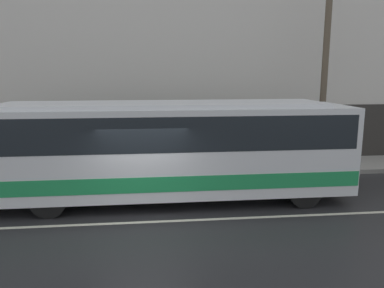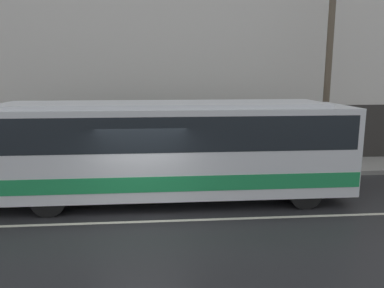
% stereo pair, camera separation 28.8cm
% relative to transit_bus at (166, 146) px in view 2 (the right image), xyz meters
% --- Properties ---
extents(ground_plane, '(60.00, 60.00, 0.00)m').
position_rel_transit_bus_xyz_m(ground_plane, '(-0.68, -1.77, -1.75)').
color(ground_plane, '#262628').
extents(sidewalk, '(60.00, 2.45, 0.18)m').
position_rel_transit_bus_xyz_m(sidewalk, '(-0.68, 3.45, -1.67)').
color(sidewalk, gray).
rests_on(sidewalk, ground_plane).
extents(building_facade, '(60.00, 0.35, 10.31)m').
position_rel_transit_bus_xyz_m(building_facade, '(-0.68, 4.82, 3.22)').
color(building_facade, silver).
rests_on(building_facade, ground_plane).
extents(lane_stripe, '(54.00, 0.14, 0.01)m').
position_rel_transit_bus_xyz_m(lane_stripe, '(-0.68, -1.77, -1.75)').
color(lane_stripe, beige).
rests_on(lane_stripe, ground_plane).
extents(transit_bus, '(11.45, 2.59, 3.11)m').
position_rel_transit_bus_xyz_m(transit_bus, '(0.00, 0.00, 0.00)').
color(transit_bus, silver).
rests_on(transit_bus, ground_plane).
extents(utility_pole_near, '(0.25, 0.25, 8.07)m').
position_rel_transit_bus_xyz_m(utility_pole_near, '(6.41, 2.91, 2.46)').
color(utility_pole_near, brown).
rests_on(utility_pole_near, sidewalk).
extents(pedestrian_waiting, '(0.36, 0.36, 1.74)m').
position_rel_transit_bus_xyz_m(pedestrian_waiting, '(-1.95, 3.35, -0.76)').
color(pedestrian_waiting, navy).
rests_on(pedestrian_waiting, sidewalk).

